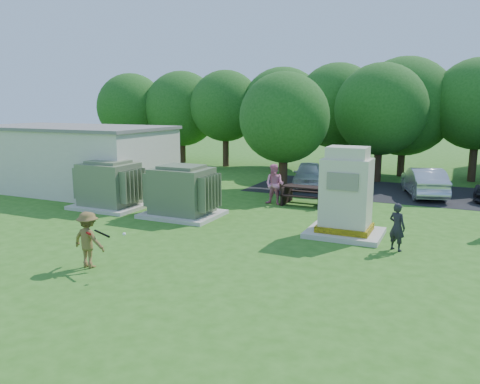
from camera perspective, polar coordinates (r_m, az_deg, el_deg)
The scene contains 15 objects.
ground at distance 14.05m, azimuth -6.95°, elevation -8.01°, with size 120.00×120.00×0.00m, color #2D6619.
service_building at distance 25.87m, azimuth -19.73°, elevation 3.71°, with size 10.00×5.00×3.20m, color beige.
service_building_roof at distance 25.73m, azimuth -19.97°, elevation 7.41°, with size 10.20×5.20×0.15m, color slate.
parking_strip at distance 25.17m, azimuth 24.28°, elevation -0.47°, with size 20.00×6.00×0.01m, color #232326.
transformer_left at distance 21.11m, azimuth -15.63°, elevation 0.74°, with size 3.00×2.40×2.07m.
transformer_right at distance 18.94m, azimuth -7.06°, elevation -0.05°, with size 3.00×2.40×2.07m.
generator_cabinet at distance 16.36m, azimuth 12.79°, elevation -0.63°, with size 2.52×2.06×3.07m.
picnic_table at distance 21.19m, azimuth 7.89°, elevation -0.15°, with size 1.96×1.47×0.84m.
batter at distance 13.65m, azimuth -17.99°, elevation -5.55°, with size 1.02×0.59×1.58m, color brown.
person_by_generator at distance 15.24m, azimuth 18.60°, elevation -4.06°, with size 0.55×0.36×1.50m, color black.
person_at_picnic at distance 21.00m, azimuth 4.24°, elevation 0.92°, with size 0.89×0.69×1.83m, color pink.
car_white at distance 25.95m, azimuth 8.36°, elevation 2.16°, with size 1.56×3.88×1.32m, color white.
car_silver_a at distance 24.64m, azimuth 21.53°, elevation 1.16°, with size 1.49×4.28×1.41m, color silver.
batting_equipment at distance 13.14m, azimuth -16.40°, elevation -4.89°, with size 1.34×0.42×0.19m.
tree_row at distance 30.24m, azimuth 14.95°, elevation 9.77°, with size 41.30×13.30×7.30m.
Camera 1 is at (7.08, -11.27, 4.51)m, focal length 35.00 mm.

